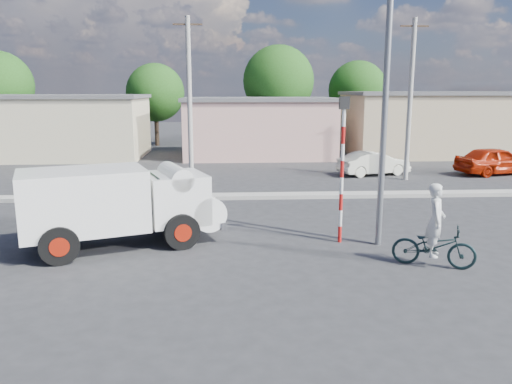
{
  "coord_description": "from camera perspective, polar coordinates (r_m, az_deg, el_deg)",
  "views": [
    {
      "loc": [
        -0.19,
        -12.91,
        4.55
      ],
      "look_at": [
        0.73,
        2.9,
        1.3
      ],
      "focal_mm": 35.0,
      "sensor_mm": 36.0,
      "label": 1
    }
  ],
  "objects": [
    {
      "name": "traffic_pole",
      "position": [
        14.93,
        9.85,
        3.9
      ],
      "size": [
        0.28,
        0.18,
        4.36
      ],
      "color": "red",
      "rests_on": "ground"
    },
    {
      "name": "ground_plane",
      "position": [
        13.68,
        -2.37,
        -7.83
      ],
      "size": [
        120.0,
        120.0,
        0.0
      ],
      "primitive_type": "plane",
      "color": "#2B2B2E",
      "rests_on": "ground"
    },
    {
      "name": "bicycle",
      "position": [
        13.86,
        19.64,
        -5.85
      ],
      "size": [
        2.22,
        1.46,
        1.1
      ],
      "primitive_type": "imported",
      "rotation": [
        0.0,
        0.0,
        1.19
      ],
      "color": "black",
      "rests_on": "ground"
    },
    {
      "name": "cyclist",
      "position": [
        13.75,
        19.76,
        -4.24
      ],
      "size": [
        0.69,
        0.82,
        1.92
      ],
      "primitive_type": "imported",
      "rotation": [
        0.0,
        0.0,
        1.19
      ],
      "color": "silver",
      "rests_on": "ground"
    },
    {
      "name": "car_cream",
      "position": [
        27.86,
        13.3,
        3.21
      ],
      "size": [
        4.09,
        2.33,
        1.28
      ],
      "primitive_type": "imported",
      "rotation": [
        0.0,
        0.0,
        1.84
      ],
      "color": "silver",
      "rests_on": "ground"
    },
    {
      "name": "median",
      "position": [
        21.38,
        -2.74,
        -0.49
      ],
      "size": [
        40.0,
        0.8,
        0.16
      ],
      "primitive_type": "cube",
      "color": "#99968E",
      "rests_on": "ground"
    },
    {
      "name": "building_row",
      "position": [
        35.01,
        -1.22,
        7.63
      ],
      "size": [
        37.8,
        7.3,
        4.44
      ],
      "color": "beige",
      "rests_on": "ground"
    },
    {
      "name": "tree_row",
      "position": [
        41.58,
        -6.32,
        11.9
      ],
      "size": [
        34.13,
        7.32,
        8.1
      ],
      "color": "#38281E",
      "rests_on": "ground"
    },
    {
      "name": "truck",
      "position": [
        15.11,
        -14.94,
        -1.21
      ],
      "size": [
        6.03,
        3.87,
        2.35
      ],
      "rotation": [
        0.0,
        0.0,
        0.35
      ],
      "color": "black",
      "rests_on": "ground"
    },
    {
      "name": "streetlight",
      "position": [
        14.76,
        14.08,
        12.86
      ],
      "size": [
        2.34,
        0.22,
        9.0
      ],
      "color": "slate",
      "rests_on": "ground"
    },
    {
      "name": "car_red",
      "position": [
        30.28,
        25.69,
        3.25
      ],
      "size": [
        4.74,
        2.76,
        1.52
      ],
      "primitive_type": "imported",
      "rotation": [
        0.0,
        0.0,
        1.8
      ],
      "color": "#AC1E05",
      "rests_on": "ground"
    },
    {
      "name": "utility_poles",
      "position": [
        25.15,
        4.61,
        10.46
      ],
      "size": [
        35.4,
        0.24,
        8.0
      ],
      "color": "#99968E",
      "rests_on": "ground"
    }
  ]
}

